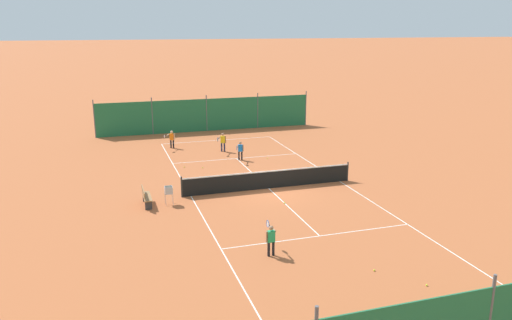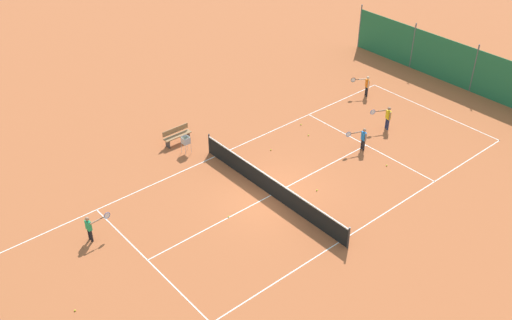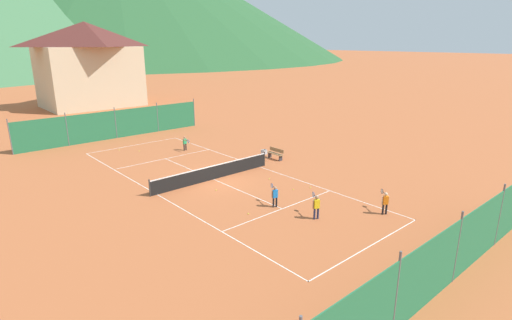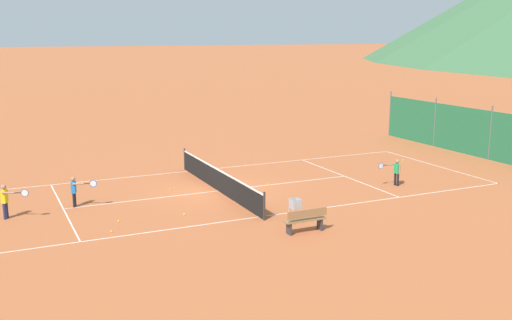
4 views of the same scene
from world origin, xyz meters
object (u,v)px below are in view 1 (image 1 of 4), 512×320
(tennis_net, at_px, (269,179))
(tennis_ball_alley_left, at_px, (427,285))
(player_far_service, at_px, (271,238))
(tennis_ball_by_net_left, at_px, (284,203))
(player_near_service, at_px, (240,149))
(tennis_ball_far_corner, at_px, (207,179))
(tennis_ball_service_box, at_px, (277,177))
(tennis_ball_mid_court, at_px, (203,168))
(tennis_ball_near_corner, at_px, (184,167))
(player_near_baseline, at_px, (171,138))
(tennis_ball_alley_right, at_px, (267,158))
(player_far_baseline, at_px, (223,141))
(courtside_bench, at_px, (146,196))
(tennis_ball_by_net_right, at_px, (374,270))
(ball_hopper, at_px, (169,191))

(tennis_net, bearing_deg, tennis_ball_alley_left, 98.50)
(player_far_service, height_order, tennis_ball_by_net_left, player_far_service)
(player_near_service, relative_size, tennis_ball_far_corner, 18.18)
(tennis_ball_service_box, xyz_separation_m, tennis_ball_by_net_left, (1.11, 4.18, 0.00))
(tennis_ball_mid_court, distance_m, tennis_ball_alley_left, 16.49)
(tennis_ball_near_corner, bearing_deg, tennis_ball_mid_court, 155.56)
(player_near_baseline, distance_m, player_far_service, 17.90)
(player_far_service, height_order, tennis_ball_mid_court, player_far_service)
(player_near_baseline, bearing_deg, tennis_ball_alley_right, 139.03)
(tennis_ball_service_box, bearing_deg, tennis_ball_by_net_left, 75.11)
(tennis_ball_alley_left, bearing_deg, player_far_baseline, -83.93)
(player_far_service, distance_m, tennis_ball_mid_court, 12.29)
(tennis_net, xyz_separation_m, tennis_ball_service_box, (-1.09, -1.78, -0.47))
(player_far_service, distance_m, tennis_ball_far_corner, 9.91)
(tennis_ball_alley_right, height_order, tennis_ball_near_corner, same)
(tennis_ball_alley_right, height_order, courtside_bench, courtside_bench)
(player_far_baseline, relative_size, tennis_ball_near_corner, 19.38)
(player_near_baseline, relative_size, tennis_ball_alley_left, 18.69)
(player_near_service, distance_m, tennis_ball_by_net_right, 15.64)
(tennis_ball_alley_left, height_order, courtside_bench, courtside_bench)
(player_near_service, distance_m, tennis_ball_alley_right, 1.88)
(tennis_ball_alley_right, distance_m, tennis_ball_near_corner, 5.44)
(player_far_service, distance_m, tennis_ball_alley_right, 13.87)
(player_far_service, distance_m, player_far_baseline, 16.00)
(player_far_baseline, bearing_deg, tennis_ball_alley_left, 96.07)
(player_near_service, xyz_separation_m, tennis_ball_far_corner, (2.85, 3.47, -0.67))
(player_near_service, height_order, tennis_ball_by_net_left, player_near_service)
(tennis_ball_alley_right, bearing_deg, player_near_baseline, -40.97)
(player_far_service, xyz_separation_m, courtside_bench, (3.88, -6.77, -0.25))
(courtside_bench, bearing_deg, tennis_ball_service_box, -161.66)
(tennis_ball_mid_court, bearing_deg, tennis_net, 117.68)
(tennis_ball_alley_right, bearing_deg, tennis_ball_mid_court, 11.53)
(tennis_ball_by_net_right, height_order, tennis_ball_alley_left, same)
(tennis_net, height_order, tennis_ball_alley_left, tennis_net)
(tennis_ball_service_box, relative_size, ball_hopper, 0.07)
(tennis_ball_by_net_left, height_order, ball_hopper, ball_hopper)
(tennis_ball_alley_left, bearing_deg, tennis_ball_far_corner, -71.97)
(player_far_service, distance_m, tennis_ball_service_box, 9.91)
(tennis_ball_by_net_right, distance_m, tennis_ball_near_corner, 15.55)
(tennis_ball_service_box, height_order, courtside_bench, courtside_bench)
(tennis_ball_alley_left, height_order, tennis_ball_by_net_left, same)
(tennis_net, height_order, player_far_service, player_far_service)
(tennis_ball_far_corner, relative_size, tennis_ball_service_box, 1.00)
(tennis_ball_alley_right, bearing_deg, tennis_ball_by_net_left, 76.97)
(player_near_service, bearing_deg, tennis_ball_service_box, 103.45)
(tennis_net, bearing_deg, player_far_service, 71.72)
(tennis_net, distance_m, player_far_service, 7.85)
(tennis_ball_far_corner, height_order, courtside_bench, courtside_bench)
(tennis_ball_far_corner, xyz_separation_m, tennis_ball_alley_left, (-4.41, 13.56, 0.00))
(tennis_net, distance_m, tennis_ball_far_corner, 3.70)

